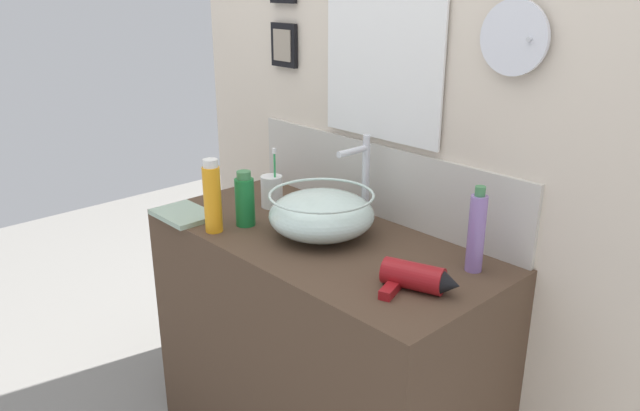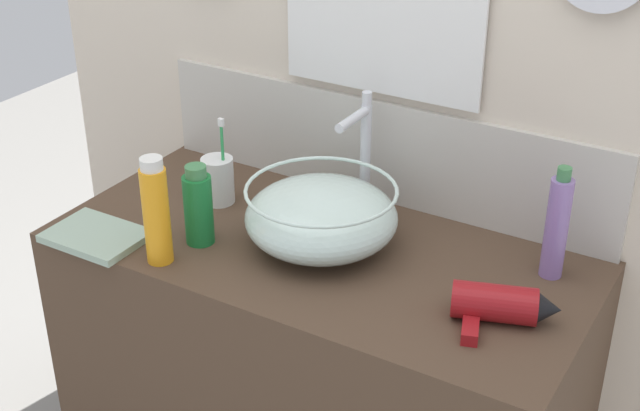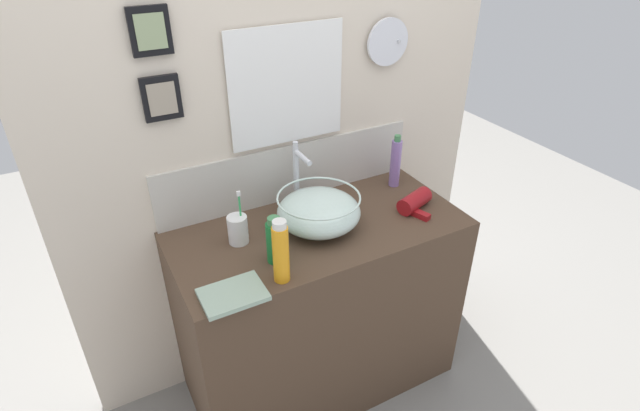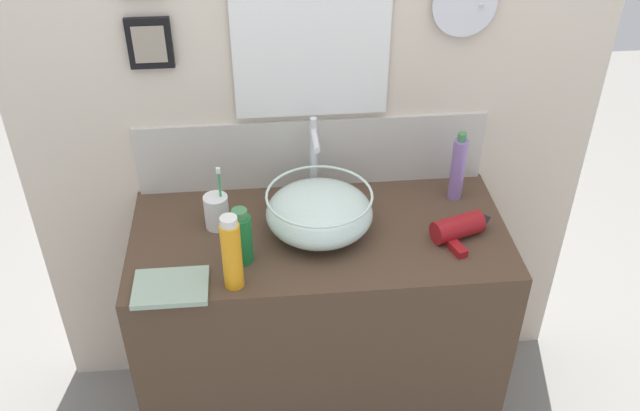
% 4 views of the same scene
% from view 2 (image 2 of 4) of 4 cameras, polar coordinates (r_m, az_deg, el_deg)
% --- Properties ---
extents(vanity_counter, '(1.13, 0.53, 0.84)m').
position_cam_2_polar(vanity_counter, '(2.11, -0.03, -12.52)').
color(vanity_counter, '#4C3828').
rests_on(vanity_counter, ground).
extents(back_panel, '(1.84, 0.10, 2.50)m').
position_cam_2_polar(back_panel, '(1.94, 4.51, 11.82)').
color(back_panel, beige).
rests_on(back_panel, ground).
extents(glass_bowl_sink, '(0.32, 0.32, 0.14)m').
position_cam_2_polar(glass_bowl_sink, '(1.83, 0.21, -0.73)').
color(glass_bowl_sink, silver).
rests_on(glass_bowl_sink, vanity_counter).
extents(faucet, '(0.02, 0.13, 0.28)m').
position_cam_2_polar(faucet, '(1.93, 2.87, 3.82)').
color(faucet, silver).
rests_on(faucet, vanity_counter).
extents(hair_drier, '(0.21, 0.17, 0.07)m').
position_cam_2_polar(hair_drier, '(1.66, 11.54, -6.29)').
color(hair_drier, maroon).
rests_on(hair_drier, vanity_counter).
extents(toothbrush_cup, '(0.07, 0.07, 0.21)m').
position_cam_2_polar(toothbrush_cup, '(2.03, -6.55, 1.64)').
color(toothbrush_cup, white).
rests_on(toothbrush_cup, vanity_counter).
extents(spray_bottle, '(0.05, 0.05, 0.24)m').
position_cam_2_polar(spray_bottle, '(1.78, 14.91, -1.30)').
color(spray_bottle, '#8C6BB2').
rests_on(spray_bottle, vanity_counter).
extents(lotion_bottle, '(0.06, 0.06, 0.18)m').
position_cam_2_polar(lotion_bottle, '(1.86, -7.80, -0.09)').
color(lotion_bottle, '#197233').
rests_on(lotion_bottle, vanity_counter).
extents(shampoo_bottle, '(0.05, 0.05, 0.23)m').
position_cam_2_polar(shampoo_bottle, '(1.79, -10.45, -0.42)').
color(shampoo_bottle, orange).
rests_on(shampoo_bottle, vanity_counter).
extents(hand_towel, '(0.20, 0.15, 0.02)m').
position_cam_2_polar(hand_towel, '(1.95, -14.13, -1.90)').
color(hand_towel, '#99B29E').
rests_on(hand_towel, vanity_counter).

